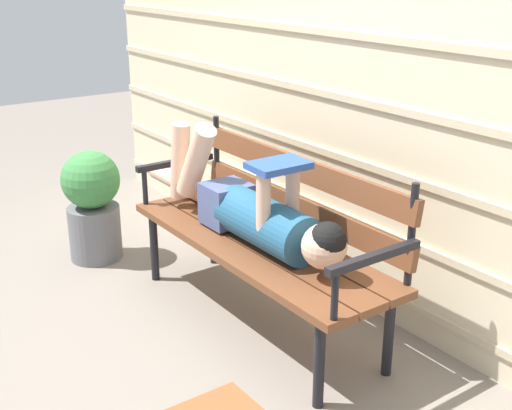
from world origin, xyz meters
TOP-DOWN VIEW (x-y plane):
  - ground_plane at (0.00, 0.00)m, footprint 12.00×12.00m
  - house_siding at (0.00, 0.63)m, footprint 4.84×0.08m
  - park_bench at (-0.00, 0.14)m, footprint 1.57×0.51m
  - reclining_person at (-0.06, 0.07)m, footprint 1.69×0.26m
  - potted_plant at (-1.15, -0.27)m, footprint 0.34×0.34m

SIDE VIEW (x-z plane):
  - ground_plane at x=0.00m, z-range 0.00..0.00m
  - potted_plant at x=-1.15m, z-range 0.02..0.67m
  - park_bench at x=0.00m, z-range 0.04..0.90m
  - reclining_person at x=-0.06m, z-range 0.32..0.82m
  - house_siding at x=0.00m, z-range 0.00..2.38m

